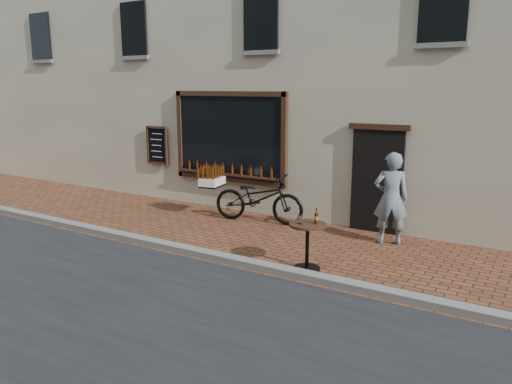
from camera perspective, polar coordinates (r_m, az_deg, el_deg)
The scene contains 6 objects.
ground at distance 9.05m, azimuth -5.49°, elevation -7.99°, with size 90.00×90.00×0.00m, color #5A321D.
kerb at distance 9.18m, azimuth -4.74°, elevation -7.29°, with size 90.00×0.25×0.12m, color slate.
shop_building at distance 14.36m, azimuth 10.86°, elevation 19.44°, with size 28.00×6.20×10.00m.
cargo_bicycle at distance 11.48m, azimuth 0.09°, elevation -0.64°, with size 2.58×1.11×1.21m.
bistro_table at distance 8.55m, azimuth 5.92°, elevation -5.11°, with size 0.63×0.63×1.09m.
pedestrian at distance 10.16m, azimuth 15.16°, elevation -0.72°, with size 0.67×0.44×1.85m, color slate.
Camera 1 is at (5.17, -6.76, 3.08)m, focal length 35.00 mm.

